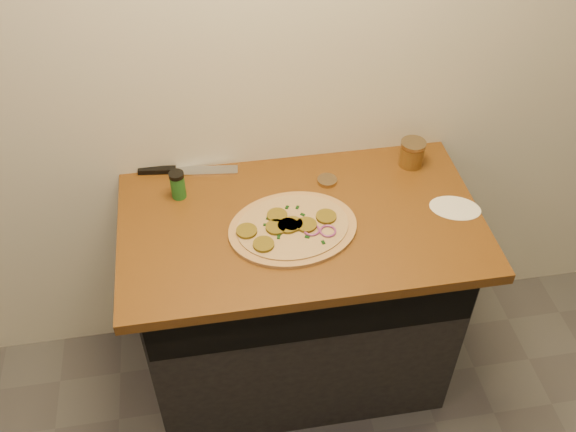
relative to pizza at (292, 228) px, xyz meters
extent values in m
cube|color=beige|center=(0.04, 0.38, 0.44)|extent=(4.00, 0.02, 2.70)
cube|color=black|center=(0.04, 0.08, -0.48)|extent=(1.10, 0.60, 0.86)
cube|color=brown|center=(0.04, 0.05, -0.03)|extent=(1.20, 0.70, 0.04)
cylinder|color=tan|center=(0.00, 0.00, 0.00)|extent=(0.46, 0.46, 0.01)
cylinder|color=beige|center=(0.00, 0.00, 0.01)|extent=(0.40, 0.40, 0.01)
cylinder|color=brown|center=(-0.10, -0.07, 0.01)|extent=(0.07, 0.07, 0.01)
cylinder|color=brown|center=(-0.15, 0.00, 0.01)|extent=(0.07, 0.07, 0.01)
cylinder|color=brown|center=(0.12, 0.02, 0.01)|extent=(0.07, 0.07, 0.01)
cylinder|color=brown|center=(-0.01, 0.00, 0.01)|extent=(0.07, 0.07, 0.01)
cylinder|color=brown|center=(0.04, -0.01, 0.01)|extent=(0.07, 0.07, 0.01)
cylinder|color=brown|center=(-0.05, 0.00, 0.01)|extent=(0.07, 0.07, 0.01)
cylinder|color=brown|center=(-0.04, 0.05, 0.01)|extent=(0.07, 0.07, 0.01)
cylinder|color=brown|center=(0.00, 0.00, 0.01)|extent=(0.07, 0.07, 0.01)
torus|color=#782D6F|center=(0.06, -0.03, 0.01)|extent=(0.06, 0.06, 0.01)
torus|color=#782D6F|center=(0.11, -0.05, 0.01)|extent=(0.06, 0.06, 0.01)
cube|color=black|center=(-0.05, 0.01, 0.01)|extent=(0.01, 0.02, 0.00)
cube|color=black|center=(-0.08, -0.09, 0.01)|extent=(0.02, 0.02, 0.00)
cube|color=black|center=(-0.01, 0.02, 0.01)|extent=(0.01, 0.02, 0.00)
cube|color=black|center=(-0.05, -0.05, 0.01)|extent=(0.01, 0.02, 0.00)
cube|color=black|center=(0.04, 0.04, 0.01)|extent=(0.02, 0.02, 0.00)
cube|color=black|center=(-0.07, 0.05, 0.01)|extent=(0.02, 0.02, 0.00)
cube|color=black|center=(-0.05, -0.03, 0.01)|extent=(0.02, 0.02, 0.00)
cube|color=black|center=(-0.08, 0.02, 0.01)|extent=(0.02, 0.01, 0.00)
cube|color=black|center=(0.04, -0.06, 0.01)|extent=(0.02, 0.02, 0.00)
cube|color=black|center=(0.08, -0.09, 0.01)|extent=(0.01, 0.02, 0.00)
cube|color=black|center=(0.00, 0.09, 0.01)|extent=(0.02, 0.02, 0.00)
cube|color=black|center=(0.03, 0.08, 0.01)|extent=(0.02, 0.02, 0.00)
cube|color=#B7BAC1|center=(-0.26, 0.35, -0.01)|extent=(0.25, 0.07, 0.01)
cube|color=black|center=(-0.43, 0.37, 0.00)|extent=(0.14, 0.04, 0.02)
cylinder|color=#937B55|center=(0.16, 0.22, 0.00)|extent=(0.09, 0.09, 0.01)
cylinder|color=#9E100F|center=(0.48, 0.27, 0.03)|extent=(0.09, 0.09, 0.08)
cylinder|color=#937B55|center=(0.48, 0.27, 0.08)|extent=(0.09, 0.09, 0.01)
cylinder|color=#1F6222|center=(-0.36, 0.22, 0.03)|extent=(0.05, 0.05, 0.09)
cylinder|color=black|center=(-0.36, 0.22, 0.08)|extent=(0.05, 0.05, 0.02)
cylinder|color=white|center=(0.56, 0.01, -0.01)|extent=(0.22, 0.22, 0.00)
camera|label=1|loc=(-0.25, -1.46, 1.46)|focal=40.00mm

